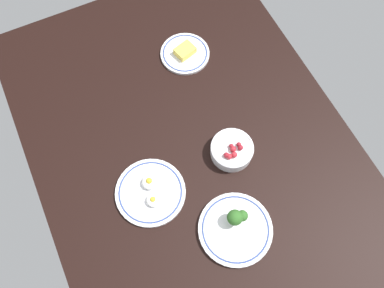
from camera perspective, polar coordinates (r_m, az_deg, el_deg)
dining_table at (r=135.31cm, az=-0.00°, el=-0.66°), size 147.37×103.60×4.00cm
plate_broccoli at (r=124.61cm, az=6.27°, el=-11.87°), size 22.95×22.95×8.14cm
plate_cheese at (r=150.94cm, az=-1.02°, el=12.95°), size 18.26×18.26×3.72cm
bowl_berries at (r=130.69cm, az=5.74°, el=-0.87°), size 14.19×14.19×6.49cm
plate_eggs at (r=127.80cm, az=-5.99°, el=-6.86°), size 22.56×22.56×4.86cm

